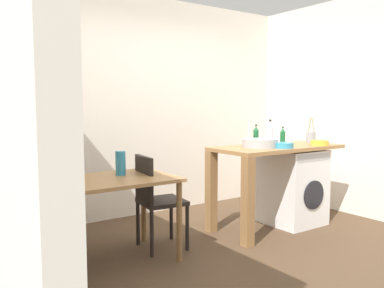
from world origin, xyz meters
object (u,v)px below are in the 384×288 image
object	(u,v)px
seated_person	(28,200)
utensil_crock	(311,137)
washing_machine	(292,187)
bottle_tall_green	(256,135)
chair_opposite	(155,196)
colander	(320,142)
bottle_clear_small	(283,136)
bottle_squat_brown	(270,133)
chair_person_seat	(48,217)
vase	(121,163)
mixing_bowl	(284,145)
dining_table	(110,189)

from	to	relation	value
seated_person	utensil_crock	size ratio (longest dim) A/B	4.01
washing_machine	bottle_tall_green	xyz separation A→B (m)	(-0.35, 0.25, 0.59)
chair_opposite	colander	distance (m)	2.01
chair_opposite	bottle_clear_small	xyz separation A→B (m)	(1.62, -0.11, 0.51)
washing_machine	bottle_squat_brown	distance (m)	0.68
utensil_crock	washing_machine	bearing A→B (deg)	-171.90
chair_person_seat	utensil_crock	distance (m)	3.16
washing_machine	vase	xyz separation A→B (m)	(-2.06, 0.21, 0.42)
mixing_bowl	vase	xyz separation A→B (m)	(-1.68, 0.41, -0.10)
dining_table	bottle_clear_small	distance (m)	2.13
bottle_squat_brown	bottle_clear_small	world-z (taller)	bottle_squat_brown
bottle_tall_green	bottle_squat_brown	size ratio (longest dim) A/B	0.80
mixing_bowl	seated_person	bearing A→B (deg)	175.99
bottle_squat_brown	bottle_clear_small	distance (m)	0.15
chair_opposite	mixing_bowl	distance (m)	1.47
vase	chair_opposite	bearing A→B (deg)	-7.13
chair_person_seat	utensil_crock	world-z (taller)	utensil_crock
chair_opposite	bottle_clear_small	size ratio (longest dim) A/B	4.33
utensil_crock	colander	world-z (taller)	utensil_crock
washing_machine	utensil_crock	distance (m)	0.67
seated_person	mixing_bowl	distance (m)	2.55
bottle_squat_brown	utensil_crock	xyz separation A→B (m)	(0.60, -0.09, -0.06)
seated_person	vase	size ratio (longest dim) A/B	5.48
chair_opposite	bottle_clear_small	world-z (taller)	bottle_clear_small
chair_opposite	seated_person	bearing A→B (deg)	-73.81
dining_table	mixing_bowl	xyz separation A→B (m)	(1.83, -0.31, 0.31)
chair_opposite	vase	world-z (taller)	vase
dining_table	chair_opposite	distance (m)	0.50
chair_person_seat	seated_person	world-z (taller)	seated_person
bottle_tall_green	mixing_bowl	size ratio (longest dim) A/B	1.10
bottle_clear_small	vase	bearing A→B (deg)	175.65
utensil_crock	vase	world-z (taller)	utensil_crock
utensil_crock	bottle_tall_green	bearing A→B (deg)	164.62
bottle_squat_brown	bottle_clear_small	xyz separation A→B (m)	(0.12, -0.08, -0.04)
chair_person_seat	bottle_squat_brown	bearing A→B (deg)	-107.16
colander	vase	size ratio (longest dim) A/B	0.91
dining_table	utensil_crock	distance (m)	2.60
seated_person	bottle_squat_brown	bearing A→B (deg)	-106.15
bottle_tall_green	utensil_crock	xyz separation A→B (m)	(0.72, -0.20, -0.03)
chair_person_seat	washing_machine	distance (m)	2.76
utensil_crock	colander	bearing A→B (deg)	-123.70
mixing_bowl	washing_machine	bearing A→B (deg)	27.41
seated_person	bottle_squat_brown	distance (m)	2.71
chair_opposite	bottle_tall_green	bearing A→B (deg)	100.50
washing_machine	vase	world-z (taller)	vase
colander	vase	bearing A→B (deg)	169.25
washing_machine	colander	xyz separation A→B (m)	(0.19, -0.22, 0.52)
dining_table	seated_person	xyz separation A→B (m)	(-0.70, -0.13, 0.03)
colander	mixing_bowl	bearing A→B (deg)	177.99
utensil_crock	seated_person	bearing A→B (deg)	-178.73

